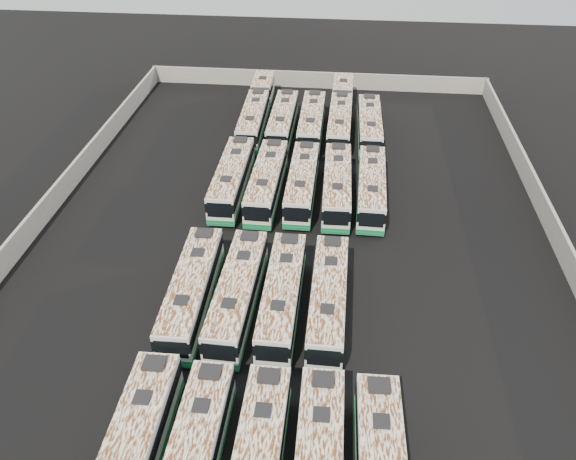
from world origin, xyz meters
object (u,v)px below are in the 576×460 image
object	(u,v)px
bus_midfront_left	(238,293)
bus_back_right	(341,112)
bus_midfront_right	(328,299)
bus_back_far_left	(257,109)
bus_midfront_far_left	(192,290)
bus_midback_center	(302,183)
bus_back_left	(283,121)
bus_midback_far_left	(232,178)
bus_back_far_right	(370,126)
bus_midfront_center	(282,295)
bus_midback_far_right	(371,187)
bus_midback_left	(267,181)
bus_back_center	(312,122)
bus_midback_right	(337,185)
bus_front_far_left	(132,456)

from	to	relation	value
bus_midfront_left	bus_back_right	world-z (taller)	bus_midfront_left
bus_midfront_right	bus_back_far_left	size ratio (longest dim) A/B	0.64
bus_midfront_far_left	bus_midback_center	size ratio (longest dim) A/B	1.03
bus_midfront_left	bus_back_left	bearing A→B (deg)	91.37
bus_midback_center	bus_back_far_left	bearing A→B (deg)	112.85
bus_midfront_left	bus_midback_center	bearing A→B (deg)	79.48
bus_midback_far_left	bus_back_far_right	world-z (taller)	bus_midback_far_left
bus_back_left	bus_midfront_right	bearing A→B (deg)	-77.13
bus_midfront_center	bus_midback_far_right	distance (m)	16.92
bus_midfront_left	bus_midfront_center	distance (m)	3.23
bus_midfront_center	bus_midback_far_left	world-z (taller)	bus_midback_far_left
bus_midback_left	bus_midback_center	bearing A→B (deg)	4.17
bus_midback_center	bus_back_center	bearing A→B (deg)	90.38
bus_midback_left	bus_midfront_center	bearing A→B (deg)	-77.39
bus_midfront_left	bus_back_left	xyz separation A→B (m)	(0.05, 29.20, -0.02)
bus_midback_right	bus_back_far_left	xyz separation A→B (m)	(-10.07, 16.49, -0.03)
bus_midfront_center	bus_midback_right	bearing A→B (deg)	77.90
bus_midback_left	bus_midback_right	distance (m)	6.64
bus_midback_far_left	bus_back_right	distance (m)	19.14
bus_midback_far_left	bus_midback_right	size ratio (longest dim) A/B	1.01
bus_back_left	bus_back_far_right	bearing A→B (deg)	-0.84
bus_midback_left	bus_midfront_right	bearing A→B (deg)	-66.30
bus_midfront_right	bus_midback_far_left	world-z (taller)	bus_midback_far_left
bus_midfront_center	bus_midback_left	xyz separation A→B (m)	(-3.20, 15.55, 0.06)
bus_midfront_center	bus_back_center	bearing A→B (deg)	90.09
bus_midfront_far_left	bus_back_far_left	distance (m)	32.26
bus_midback_far_left	bus_back_far_right	distance (m)	18.61
bus_midfront_center	bus_midback_far_right	bearing A→B (deg)	67.27
bus_midfront_left	bus_midfront_far_left	bearing A→B (deg)	-177.86
bus_front_far_left	bus_midback_center	world-z (taller)	bus_front_far_left
bus_back_center	bus_back_far_right	distance (m)	6.54
bus_midfront_left	bus_midback_far_right	size ratio (longest dim) A/B	1.02
bus_midback_far_left	bus_midback_left	world-z (taller)	bus_midback_far_left
bus_midback_right	bus_back_right	bearing A→B (deg)	89.37
bus_midback_far_right	bus_midfront_right	bearing A→B (deg)	-100.79
bus_back_left	bus_midfront_center	bearing A→B (deg)	-83.48
bus_midfront_far_left	bus_midback_left	xyz separation A→B (m)	(3.38, 15.73, 0.01)
bus_midfront_center	bus_back_far_left	xyz separation A→B (m)	(-6.63, 32.07, 0.00)
bus_midfront_center	bus_midback_left	size ratio (longest dim) A/B	0.97
bus_midfront_center	bus_back_left	size ratio (longest dim) A/B	0.99
bus_midfront_far_left	bus_midback_center	bearing A→B (deg)	65.89
bus_front_far_left	bus_back_left	bearing A→B (deg)	84.57
bus_midback_center	bus_back_left	xyz separation A→B (m)	(-3.32, 13.32, 0.01)
bus_midfront_left	bus_back_far_right	distance (m)	30.65
bus_midback_right	bus_midback_far_right	size ratio (longest dim) A/B	1.02
bus_back_center	bus_back_right	distance (m)	4.50
bus_front_far_left	bus_back_far_right	xyz separation A→B (m)	(13.30, 42.28, -0.07)
bus_front_far_left	bus_midfront_far_left	bearing A→B (deg)	89.02
bus_midfront_left	bus_midback_center	distance (m)	16.23
bus_midback_left	bus_back_right	xyz separation A→B (m)	(6.56, 16.61, -0.05)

